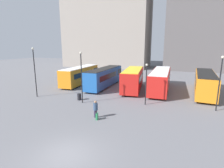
# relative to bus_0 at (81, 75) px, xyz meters

# --- Properties ---
(ground_plane) EXTENTS (160.00, 160.00, 0.00)m
(ground_plane) POSITION_rel_bus_0_xyz_m (10.29, -19.68, -1.70)
(ground_plane) COLOR slate
(building_block_left) EXTENTS (28.25, 13.93, 36.57)m
(building_block_left) POSITION_rel_bus_0_xyz_m (-6.47, 30.18, 16.58)
(building_block_left) COLOR gray
(building_block_left) RESTS_ON ground_plane
(bus_0) EXTENTS (2.82, 10.83, 3.14)m
(bus_0) POSITION_rel_bus_0_xyz_m (0.00, 0.00, 0.00)
(bus_0) COLOR orange
(bus_0) RESTS_ON ground_plane
(bus_1) EXTENTS (2.57, 11.34, 3.17)m
(bus_1) POSITION_rel_bus_0_xyz_m (5.01, -0.49, 0.02)
(bus_1) COLOR #1E56A3
(bus_1) RESTS_ON ground_plane
(bus_2) EXTENTS (3.64, 9.66, 3.30)m
(bus_2) POSITION_rel_bus_0_xyz_m (10.18, -1.11, 0.08)
(bus_2) COLOR red
(bus_2) RESTS_ON ground_plane
(bus_3) EXTENTS (2.68, 12.14, 3.18)m
(bus_3) POSITION_rel_bus_0_xyz_m (14.33, 0.09, 0.03)
(bus_3) COLOR red
(bus_3) RESTS_ON ground_plane
(bus_4) EXTENTS (3.45, 11.72, 3.14)m
(bus_4) POSITION_rel_bus_0_xyz_m (20.59, -0.02, 0.01)
(bus_4) COLOR orange
(bus_4) RESTS_ON ground_plane
(traveler) EXTENTS (0.51, 0.51, 1.71)m
(traveler) POSITION_rel_bus_0_xyz_m (9.46, -13.56, -0.69)
(traveler) COLOR #382D4C
(traveler) RESTS_ON ground_plane
(suitcase) EXTENTS (0.23, 0.41, 0.93)m
(suitcase) POSITION_rel_bus_0_xyz_m (9.78, -13.96, -1.37)
(suitcase) COLOR #28844C
(suitcase) RESTS_ON ground_plane
(lamp_post_0) EXTENTS (0.28, 0.28, 4.89)m
(lamp_post_0) POSITION_rel_bus_0_xyz_m (13.34, -8.00, 1.22)
(lamp_post_0) COLOR black
(lamp_post_0) RESTS_ON ground_plane
(lamp_post_1) EXTENTS (0.28, 0.28, 6.20)m
(lamp_post_1) POSITION_rel_bus_0_xyz_m (5.94, -9.92, 1.91)
(lamp_post_1) COLOR black
(lamp_post_1) RESTS_ON ground_plane
(lamp_post_2) EXTENTS (0.28, 0.28, 6.68)m
(lamp_post_2) POSITION_rel_bus_0_xyz_m (-1.31, -9.72, 2.16)
(lamp_post_2) COLOR black
(lamp_post_2) RESTS_ON ground_plane
(lamp_post_3) EXTENTS (0.28, 0.28, 5.87)m
(lamp_post_3) POSITION_rel_bus_0_xyz_m (20.86, -7.41, 1.74)
(lamp_post_3) COLOR black
(lamp_post_3) RESTS_ON ground_plane
(trash_bin) EXTENTS (0.52, 0.52, 0.85)m
(trash_bin) POSITION_rel_bus_0_xyz_m (4.99, -9.06, -1.28)
(trash_bin) COLOR black
(trash_bin) RESTS_ON ground_plane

